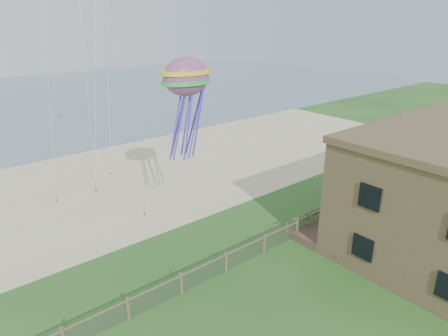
# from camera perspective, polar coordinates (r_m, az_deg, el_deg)

# --- Properties ---
(ground) EXTENTS (160.00, 160.00, 0.00)m
(ground) POSITION_cam_1_polar(r_m,az_deg,el_deg) (20.07, 12.20, -21.91)
(ground) COLOR #1F4F1B
(ground) RESTS_ON ground
(sand_beach) EXTENTS (72.00, 20.00, 0.02)m
(sand_beach) POSITION_cam_1_polar(r_m,az_deg,el_deg) (35.55, -16.50, -2.41)
(sand_beach) COLOR #C3B68D
(sand_beach) RESTS_ON ground
(chainlink_fence) EXTENTS (36.20, 0.20, 1.25)m
(chainlink_fence) POSITION_cam_1_polar(r_m,az_deg,el_deg) (22.96, 0.28, -13.45)
(chainlink_fence) COLOR #4E412C
(chainlink_fence) RESTS_ON ground
(motel_deck) EXTENTS (15.00, 2.00, 0.50)m
(motel_deck) POSITION_cam_1_polar(r_m,az_deg,el_deg) (31.52, 20.06, -5.40)
(motel_deck) COLOR brown
(motel_deck) RESTS_ON ground
(picnic_table) EXTENTS (2.26, 1.85, 0.86)m
(picnic_table) POSITION_cam_1_polar(r_m,az_deg,el_deg) (25.60, 16.31, -10.78)
(picnic_table) COLOR brown
(picnic_table) RESTS_ON ground
(octopus_kite) EXTENTS (3.99, 3.51, 6.83)m
(octopus_kite) POSITION_cam_1_polar(r_m,az_deg,el_deg) (25.48, -5.28, 8.94)
(octopus_kite) COLOR red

